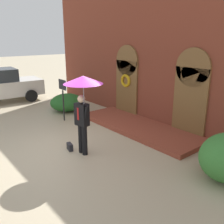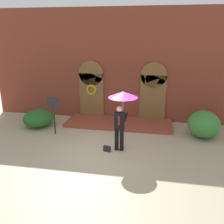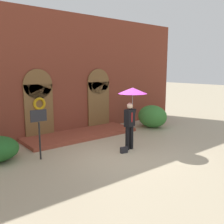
% 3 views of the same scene
% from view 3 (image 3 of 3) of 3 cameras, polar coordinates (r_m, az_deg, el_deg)
% --- Properties ---
extents(ground_plane, '(80.00, 80.00, 0.00)m').
position_cam_3_polar(ground_plane, '(9.26, 3.02, -9.44)').
color(ground_plane, tan).
extents(building_facade, '(14.00, 2.30, 5.60)m').
position_cam_3_polar(building_facade, '(12.17, -10.04, 7.93)').
color(building_facade, brown).
rests_on(building_facade, ground).
extents(person_with_umbrella, '(1.10, 1.10, 2.36)m').
position_cam_3_polar(person_with_umbrella, '(9.39, 4.54, 2.82)').
color(person_with_umbrella, black).
rests_on(person_with_umbrella, ground).
extents(handbag, '(0.30, 0.17, 0.22)m').
position_cam_3_polar(handbag, '(9.28, 2.75, -8.67)').
color(handbag, black).
rests_on(handbag, ground).
extents(sign_post, '(0.56, 0.06, 1.72)m').
position_cam_3_polar(sign_post, '(8.70, -16.33, -3.12)').
color(sign_post, black).
rests_on(sign_post, ground).
extents(shrub_right, '(1.37, 1.61, 1.17)m').
position_cam_3_polar(shrub_right, '(13.32, 9.19, -0.97)').
color(shrub_right, '#387A33').
rests_on(shrub_right, ground).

